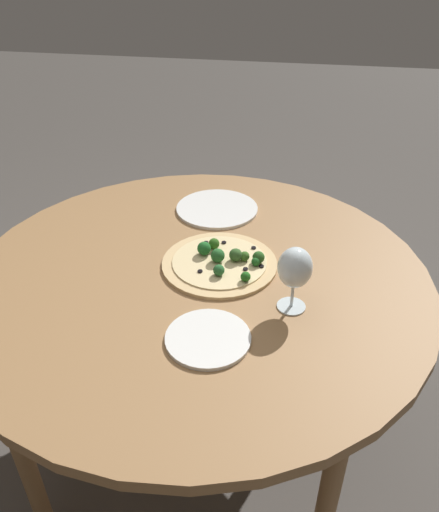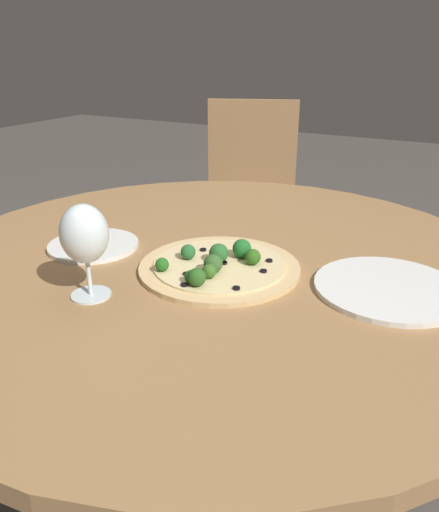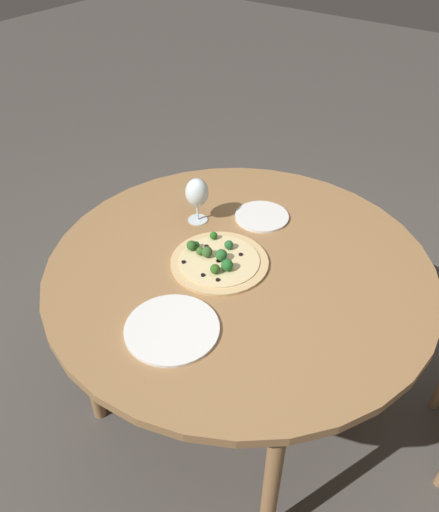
# 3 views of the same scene
# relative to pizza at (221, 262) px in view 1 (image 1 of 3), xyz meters

# --- Properties ---
(ground_plane) EXTENTS (12.00, 12.00, 0.00)m
(ground_plane) POSITION_rel_pizza_xyz_m (-0.04, 0.06, -0.75)
(ground_plane) COLOR #4C4742
(dining_table) EXTENTS (1.29, 1.29, 0.74)m
(dining_table) POSITION_rel_pizza_xyz_m (-0.04, 0.06, -0.07)
(dining_table) COLOR olive
(dining_table) RESTS_ON ground_plane
(pizza) EXTENTS (0.33, 0.33, 0.05)m
(pizza) POSITION_rel_pizza_xyz_m (0.00, 0.00, 0.00)
(pizza) COLOR tan
(pizza) RESTS_ON dining_table
(wine_glass) EXTENTS (0.08, 0.08, 0.17)m
(wine_glass) POSITION_rel_pizza_xyz_m (-0.15, -0.21, 0.11)
(wine_glass) COLOR silver
(wine_glass) RESTS_ON dining_table
(plate_near) EXTENTS (0.20, 0.20, 0.01)m
(plate_near) POSITION_rel_pizza_xyz_m (-0.31, -0.02, -0.01)
(plate_near) COLOR silver
(plate_near) RESTS_ON dining_table
(plate_far) EXTENTS (0.28, 0.28, 0.01)m
(plate_far) POSITION_rel_pizza_xyz_m (0.32, 0.07, -0.01)
(plate_far) COLOR silver
(plate_far) RESTS_ON dining_table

